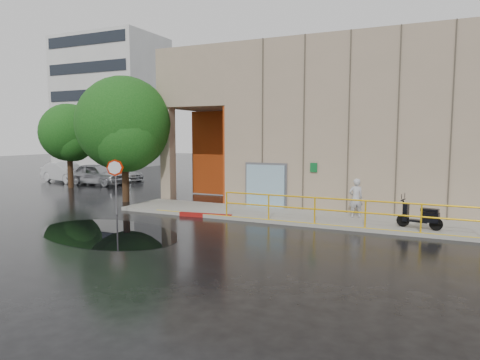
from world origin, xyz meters
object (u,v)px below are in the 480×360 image
(person, at_px, (356,198))
(car_c, at_px, (121,173))
(stop_sign, at_px, (115,174))
(tree_far, at_px, (70,135))
(tree_near, at_px, (125,127))
(scooter, at_px, (420,209))
(red_curb, at_px, (205,215))
(car_b, at_px, (66,172))
(car_a, at_px, (97,174))

(person, xyz_separation_m, car_c, (-19.49, 8.77, -0.38))
(stop_sign, height_order, tree_far, tree_far)
(tree_near, bearing_deg, stop_sign, -57.97)
(person, height_order, scooter, person)
(red_curb, height_order, tree_far, tree_far)
(tree_far, bearing_deg, person, -10.64)
(person, bearing_deg, scooter, 126.79)
(car_b, bearing_deg, scooter, -93.22)
(car_a, bearing_deg, stop_sign, -132.68)
(car_b, relative_size, tree_near, 0.69)
(car_b, height_order, tree_far, tree_far)
(stop_sign, distance_m, car_c, 15.03)
(stop_sign, relative_size, car_b, 0.54)
(scooter, bearing_deg, red_curb, -163.26)
(car_c, relative_size, tree_near, 0.61)
(person, xyz_separation_m, car_a, (-19.17, 5.74, -0.20))
(stop_sign, bearing_deg, scooter, -13.74)
(car_a, bearing_deg, red_curb, -119.33)
(red_curb, bearing_deg, stop_sign, -165.53)
(car_c, bearing_deg, car_a, -165.51)
(red_curb, bearing_deg, car_b, 154.27)
(tree_near, xyz_separation_m, tree_far, (-7.48, 3.50, -0.37))
(tree_near, bearing_deg, car_b, 150.65)
(person, height_order, red_curb, person)
(red_curb, xyz_separation_m, car_a, (-13.11, 7.58, 0.68))
(stop_sign, bearing_deg, car_c, 107.52)
(scooter, xyz_separation_m, car_a, (-21.66, 6.90, -0.09))
(stop_sign, height_order, car_b, stop_sign)
(car_c, relative_size, tree_far, 0.71)
(tree_near, bearing_deg, car_a, 142.25)
(person, xyz_separation_m, stop_sign, (-10.06, -2.87, 0.85))
(scooter, height_order, stop_sign, stop_sign)
(person, height_order, tree_near, tree_near)
(tree_far, bearing_deg, tree_near, -25.11)
(stop_sign, bearing_deg, car_b, 122.83)
(tree_far, bearing_deg, car_c, 90.77)
(red_curb, relative_size, car_a, 0.53)
(red_curb, xyz_separation_m, tree_near, (-5.88, 1.98, 3.86))
(person, distance_m, car_b, 23.44)
(car_b, bearing_deg, tree_near, -106.35)
(car_b, bearing_deg, car_c, -37.05)
(scooter, bearing_deg, stop_sign, -160.03)
(car_b, bearing_deg, stop_sign, -112.67)
(scooter, distance_m, car_a, 22.73)
(red_curb, distance_m, tree_near, 7.31)
(car_b, bearing_deg, car_a, -83.68)
(tree_near, bearing_deg, red_curb, -18.58)
(scooter, height_order, red_curb, scooter)
(person, bearing_deg, stop_sign, -12.41)
(car_c, height_order, tree_near, tree_near)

